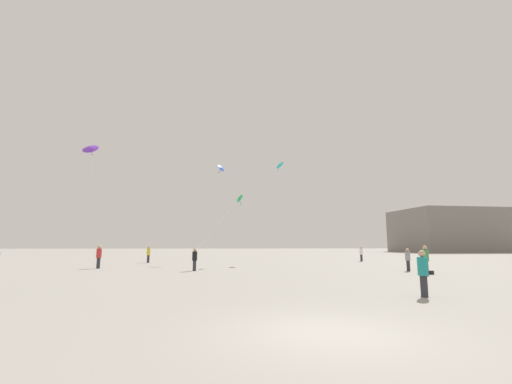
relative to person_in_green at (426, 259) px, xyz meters
name	(u,v)px	position (x,y,z in m)	size (l,w,h in m)	color
ground_plane	(329,333)	(-10.03, -13.56, -0.98)	(300.00, 300.00, 0.00)	gray
person_in_green	(426,259)	(0.00, 0.00, 0.00)	(0.39, 0.39, 1.79)	#2D2D33
person_in_grey	(408,258)	(0.40, 2.96, -0.11)	(0.35, 0.35, 1.59)	#2D2D33
person_in_white	(361,253)	(2.34, 16.93, -0.09)	(0.35, 0.35, 1.62)	#2D2D33
person_in_black	(195,258)	(-14.69, 4.13, -0.11)	(0.35, 0.35, 1.60)	#2D2D33
person_in_red	(99,256)	(-22.45, 7.22, 0.00)	(0.39, 0.39, 1.79)	#2D2D33
person_in_teal	(423,271)	(-5.20, -8.83, -0.08)	(0.36, 0.36, 1.65)	#2D2D33
person_in_yellow	(148,254)	(-20.55, 15.51, -0.05)	(0.37, 0.37, 1.70)	#2D2D33
kite_cyan_diamond	(281,166)	(-6.76, 15.69, 9.40)	(9.80, 1.89, 9.59)	#1EB2C6
kite_emerald_diamond	(239,199)	(-11.45, 10.34, 4.99)	(3.71, 6.80, 5.13)	green
kite_cobalt_diamond	(220,169)	(-13.38, 15.88, 8.99)	(7.81, 1.08, 9.23)	blue
kite_violet_diamond	(90,148)	(-24.01, 7.98, 8.86)	(2.29, 1.37, 9.09)	purple
building_left_hall	(453,231)	(42.97, 61.39, 4.18)	(26.96, 19.73, 10.33)	gray
handbag_beside_flyer	(431,273)	(0.35, 0.10, -0.86)	(0.32, 0.14, 0.24)	black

